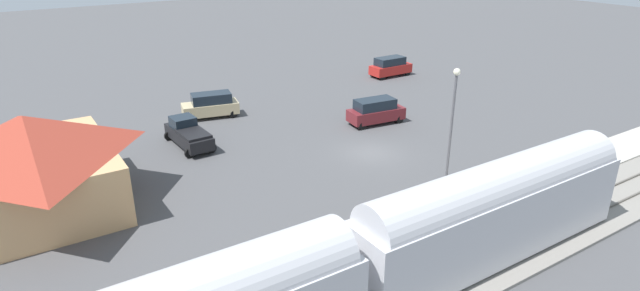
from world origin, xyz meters
TOP-DOWN VIEW (x-y plane):
  - ground_plane at (0.00, 0.00)m, footprint 200.00×200.00m
  - railway_track at (-14.00, 0.00)m, footprint 4.80×70.00m
  - platform at (-10.00, 0.00)m, footprint 3.20×46.00m
  - passenger_train at (-14.00, 11.98)m, footprint 2.93×33.88m
  - station_building at (4.00, 22.00)m, footprint 11.11×9.35m
  - pedestrian_on_platform at (-9.72, -0.91)m, footprint 0.36×0.36m
  - suv_maroon at (4.95, -4.31)m, footprint 2.52×5.10m
  - pickup_black at (8.77, 11.09)m, footprint 5.47×2.64m
  - suv_tan at (14.26, 7.04)m, footprint 2.96×5.20m
  - suv_red at (16.60, -15.73)m, footprint 1.98×4.91m
  - light_pole_near_platform at (-7.20, -0.49)m, footprint 0.44×0.44m

SIDE VIEW (x-z plane):
  - ground_plane at x=0.00m, z-range 0.00..0.00m
  - railway_track at x=-14.00m, z-range -0.06..0.24m
  - platform at x=-10.00m, z-range 0.00..0.30m
  - pickup_black at x=8.77m, z-range -0.04..2.10m
  - suv_maroon at x=4.95m, z-range 0.04..2.26m
  - suv_tan at x=14.26m, z-range 0.04..2.26m
  - suv_red at x=16.60m, z-range 0.04..2.26m
  - pedestrian_on_platform at x=-9.72m, z-range 0.43..2.14m
  - passenger_train at x=-14.00m, z-range 0.37..5.35m
  - station_building at x=4.00m, z-range 0.12..6.06m
  - light_pole_near_platform at x=-7.20m, z-range 1.01..8.97m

